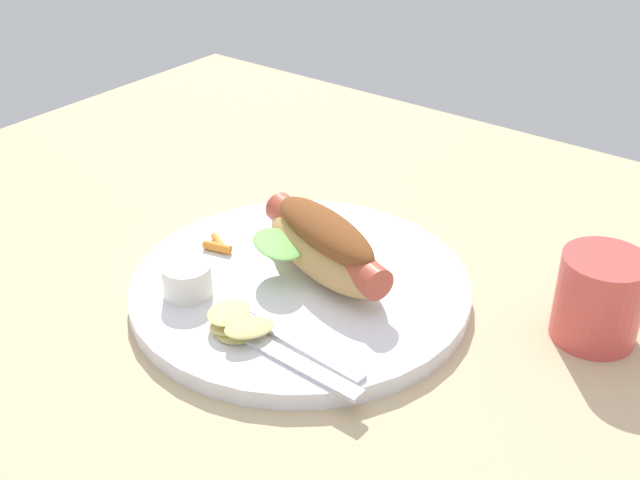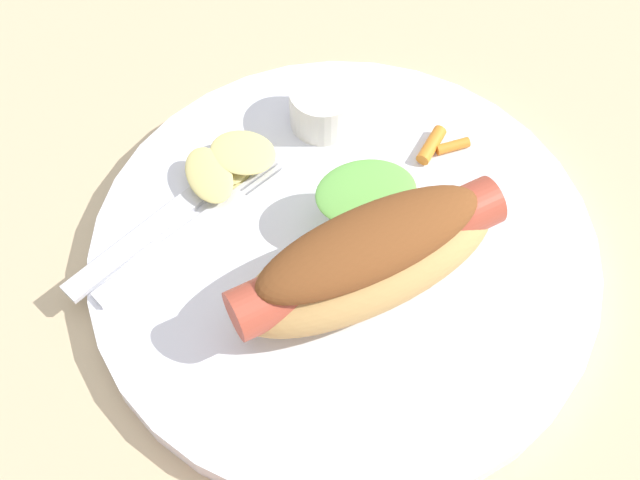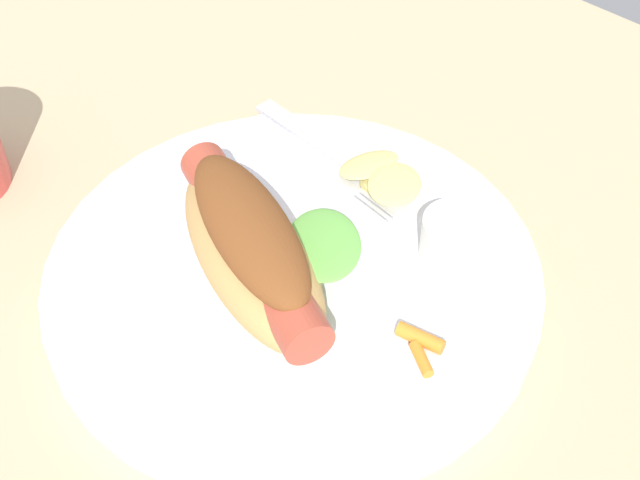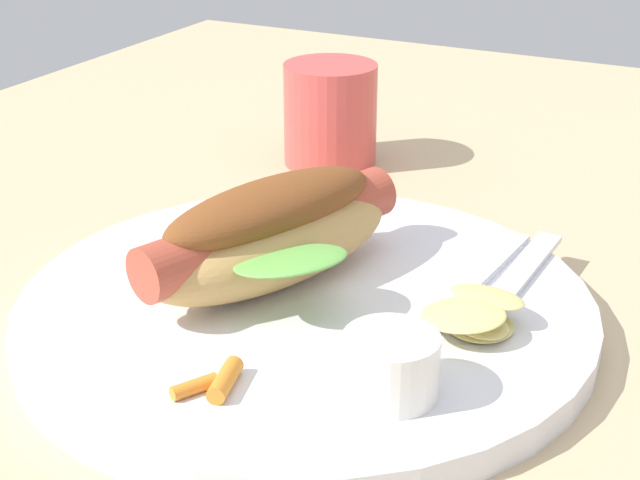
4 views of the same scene
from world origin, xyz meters
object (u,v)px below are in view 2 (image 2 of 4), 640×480
plate (344,256)px  hot_dog (368,256)px  chips_pile (227,164)px  carrot_garnish (438,145)px  fork (189,234)px  sauce_ramekin (323,106)px  knife (155,228)px

plate → hot_dog: hot_dog is taller
plate → chips_pile: 9.39cm
plate → carrot_garnish: size_ratio=8.68×
hot_dog → fork: size_ratio=1.20×
plate → sauce_ramekin: 10.28cm
sauce_ramekin → chips_pile: 7.36cm
hot_dog → chips_pile: size_ratio=2.39×
chips_pile → knife: bearing=177.9°
chips_pile → fork: bearing=-161.3°
hot_dog → chips_pile: hot_dog is taller
plate → knife: size_ratio=2.35×
knife → carrot_garnish: carrot_garnish is taller
hot_dog → knife: bearing=136.3°
plate → chips_pile: (-0.67, 9.21, 1.68)cm
carrot_garnish → sauce_ramekin: bearing=114.6°
fork → sauce_ramekin: bearing=5.1°
chips_pile → carrot_garnish: (10.41, -8.64, -0.47)cm
plate → fork: bearing=126.6°
fork → carrot_garnish: 16.84cm
plate → fork: size_ratio=2.15×
chips_pile → carrot_garnish: chips_pile is taller
fork → chips_pile: bearing=23.3°
plate → knife: (-6.72, 9.44, 0.98)cm
hot_dog → sauce_ramekin: (7.31, 10.05, -1.45)cm
plate → chips_pile: bearing=94.2°
sauce_ramekin → fork: 12.15cm
knife → chips_pile: bearing=-0.1°
knife → chips_pile: size_ratio=1.82×
sauce_ramekin → knife: bearing=172.3°
hot_dog → knife: 13.51cm
hot_dog → fork: (-4.78, 9.94, -2.71)cm
carrot_garnish → hot_dog: bearing=-164.2°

